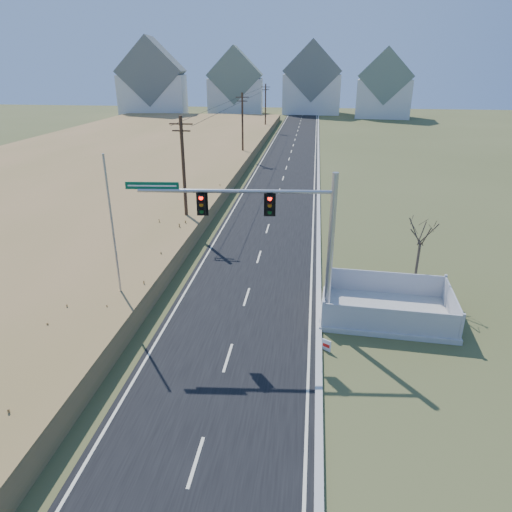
% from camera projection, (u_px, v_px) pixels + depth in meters
% --- Properties ---
extents(ground, '(260.00, 260.00, 0.00)m').
position_uv_depth(ground, '(235.00, 335.00, 22.83)').
color(ground, '#494E26').
rests_on(ground, ground).
extents(road, '(8.00, 180.00, 0.06)m').
position_uv_depth(road, '(291.00, 154.00, 68.52)').
color(road, black).
rests_on(road, ground).
extents(curb, '(0.30, 180.00, 0.18)m').
position_uv_depth(curb, '(318.00, 154.00, 68.02)').
color(curb, '#B2AFA8').
rests_on(curb, ground).
extents(reed_marsh, '(38.00, 110.00, 1.30)m').
position_uv_depth(reed_marsh, '(110.00, 159.00, 61.90)').
color(reed_marsh, '#A5764A').
rests_on(reed_marsh, ground).
extents(utility_pole_near, '(1.80, 0.26, 9.00)m').
position_uv_depth(utility_pole_near, '(184.00, 173.00, 35.47)').
color(utility_pole_near, '#422D1E').
rests_on(utility_pole_near, ground).
extents(utility_pole_mid, '(1.80, 0.26, 9.00)m').
position_uv_depth(utility_pole_mid, '(242.00, 126.00, 62.89)').
color(utility_pole_mid, '#422D1E').
rests_on(utility_pole_mid, ground).
extents(utility_pole_far, '(1.80, 0.26, 9.00)m').
position_uv_depth(utility_pole_far, '(265.00, 107.00, 90.31)').
color(utility_pole_far, '#422D1E').
rests_on(utility_pole_far, ground).
extents(condo_nw, '(17.69, 13.38, 19.05)m').
position_uv_depth(condo_nw, '(153.00, 85.00, 115.62)').
color(condo_nw, silver).
rests_on(condo_nw, ground).
extents(condo_nnw, '(14.93, 11.17, 17.03)m').
position_uv_depth(condo_nnw, '(236.00, 87.00, 120.93)').
color(condo_nnw, silver).
rests_on(condo_nnw, ground).
extents(condo_n, '(15.27, 10.20, 18.54)m').
position_uv_depth(condo_n, '(312.00, 84.00, 122.02)').
color(condo_n, silver).
rests_on(condo_n, ground).
extents(condo_ne, '(14.12, 10.51, 16.52)m').
position_uv_depth(condo_ne, '(384.00, 89.00, 112.94)').
color(condo_ne, silver).
rests_on(condo_ne, ground).
extents(traffic_signal_mast, '(10.02, 1.25, 8.00)m').
position_uv_depth(traffic_signal_mast, '(291.00, 237.00, 21.91)').
color(traffic_signal_mast, '#9EA0A5').
rests_on(traffic_signal_mast, ground).
extents(fence_enclosure, '(7.13, 5.07, 1.58)m').
position_uv_depth(fence_enclosure, '(386.00, 310.00, 24.53)').
color(fence_enclosure, '#B7B5AD').
rests_on(fence_enclosure, ground).
extents(open_sign, '(0.42, 0.29, 0.58)m').
position_uv_depth(open_sign, '(326.00, 345.00, 21.46)').
color(open_sign, white).
rests_on(open_sign, ground).
extents(flagpole, '(0.39, 0.39, 8.61)m').
position_uv_depth(flagpole, '(116.00, 254.00, 23.62)').
color(flagpole, '#B7B5AD').
rests_on(flagpole, ground).
extents(bare_tree, '(1.85, 1.85, 4.90)m').
position_uv_depth(bare_tree, '(422.00, 231.00, 25.38)').
color(bare_tree, '#4C3F33').
rests_on(bare_tree, ground).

